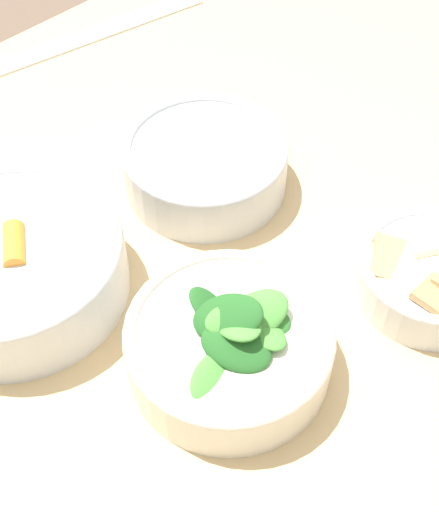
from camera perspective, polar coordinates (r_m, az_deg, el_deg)
dining_table at (r=0.72m, az=3.07°, el=-9.57°), size 1.14×1.03×0.77m
bowl_carrots at (r=0.65m, az=-16.27°, el=-0.68°), size 0.20×0.20×0.07m
bowl_greens at (r=0.58m, az=0.83°, el=-7.06°), size 0.17×0.17×0.09m
bowl_beans_hotdog at (r=0.72m, az=-1.18°, el=7.22°), size 0.16×0.16×0.05m
bowl_cookies at (r=0.66m, az=16.59°, el=-1.35°), size 0.13×0.13×0.05m
ruler at (r=0.96m, az=-10.33°, el=16.92°), size 0.33×0.09×0.00m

